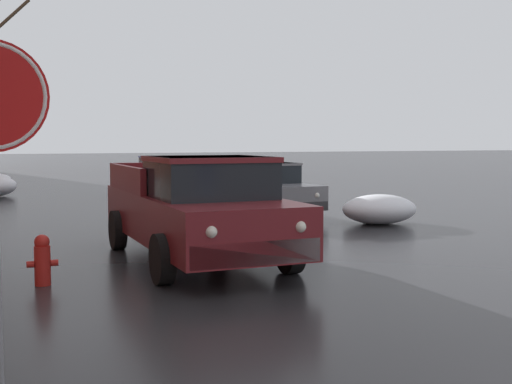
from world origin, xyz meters
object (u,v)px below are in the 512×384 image
at_px(pickup_truck_maroon_approaching_near_lane, 197,209).
at_px(sedan_grey_parked_kerbside_close, 260,188).
at_px(sedan_darkblue_parked_kerbside_mid, 167,175).
at_px(fire_hydrant, 42,260).

distance_m(pickup_truck_maroon_approaching_near_lane, sedan_grey_parked_kerbside_close, 6.70).
xyz_separation_m(sedan_grey_parked_kerbside_close, sedan_darkblue_parked_kerbside_mid, (-0.66, 7.27, -0.00)).
bearing_deg(fire_hydrant, pickup_truck_maroon_approaching_near_lane, 19.52).
bearing_deg(sedan_darkblue_parked_kerbside_mid, sedan_grey_parked_kerbside_close, -84.80).
xyz_separation_m(sedan_grey_parked_kerbside_close, fire_hydrant, (-6.05, -6.60, -0.40)).
bearing_deg(sedan_grey_parked_kerbside_close, fire_hydrant, -132.53).
height_order(pickup_truck_maroon_approaching_near_lane, sedan_grey_parked_kerbside_close, pickup_truck_maroon_approaching_near_lane).
height_order(pickup_truck_maroon_approaching_near_lane, fire_hydrant, pickup_truck_maroon_approaching_near_lane).
bearing_deg(pickup_truck_maroon_approaching_near_lane, sedan_darkblue_parked_kerbside_mid, 77.55).
height_order(sedan_darkblue_parked_kerbside_mid, fire_hydrant, sedan_darkblue_parked_kerbside_mid).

